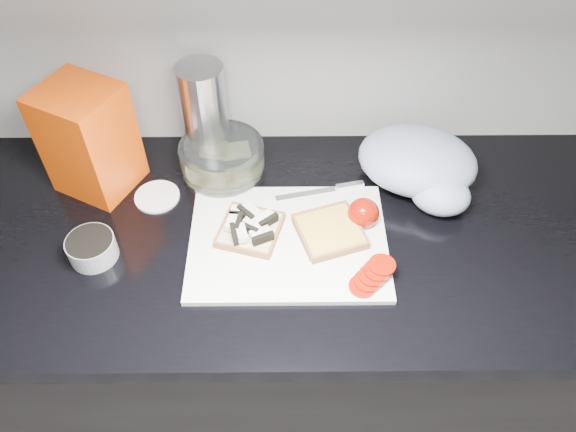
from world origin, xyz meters
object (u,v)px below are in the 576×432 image
object	(u,v)px
cutting_board	(288,241)
steel_canister	(205,114)
bread_bag	(89,139)
glass_bowl	(222,160)

from	to	relation	value
cutting_board	steel_canister	distance (m)	0.34
cutting_board	bread_bag	xyz separation A→B (m)	(-0.42, 0.19, 0.12)
cutting_board	steel_canister	xyz separation A→B (m)	(-0.18, 0.27, 0.11)
bread_bag	cutting_board	bearing A→B (deg)	3.20
cutting_board	steel_canister	size ratio (longest dim) A/B	1.65
cutting_board	bread_bag	world-z (taller)	bread_bag
bread_bag	steel_canister	size ratio (longest dim) A/B	1.00
bread_bag	steel_canister	distance (m)	0.25
steel_canister	bread_bag	bearing A→B (deg)	-160.77
glass_bowl	bread_bag	world-z (taller)	bread_bag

